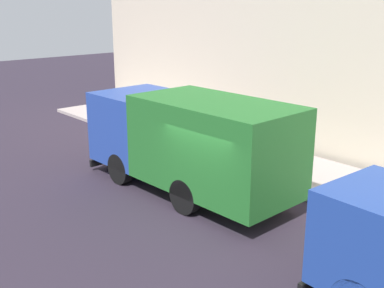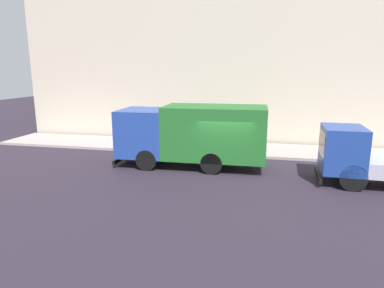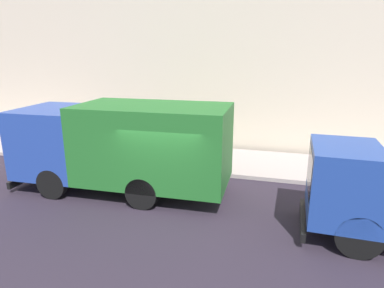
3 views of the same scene
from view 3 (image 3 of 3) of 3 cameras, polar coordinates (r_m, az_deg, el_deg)
The scene contains 9 objects.
ground at distance 10.44m, azimuth -4.83°, elevation -10.88°, with size 80.00×80.00×0.00m, color #2E2533.
sidewalk at distance 14.61m, azimuth 1.49°, elevation -2.61°, with size 3.47×30.00×0.15m, color #B6A6A3.
building_facade at distance 16.14m, azimuth 3.68°, elevation 21.22°, with size 0.50×30.00×12.46m, color beige.
large_utility_truck at distance 11.26m, azimuth -11.99°, elevation 0.12°, with size 2.76×7.39×3.04m.
pedestrian_walking at distance 16.30m, azimuth -14.57°, elevation 2.33°, with size 0.49×0.49×1.68m.
pedestrian_standing at distance 14.43m, azimuth -11.24°, elevation 0.90°, with size 0.45×0.45×1.69m.
pedestrian_third at distance 15.87m, azimuth -18.01°, elevation 1.68°, with size 0.51×0.51×1.67m.
traffic_cone_orange at distance 16.31m, azimuth -23.45°, elevation -0.63°, with size 0.41×0.41×0.58m, color orange.
street_sign_post at distance 12.95m, azimuth 0.74°, elevation 1.69°, with size 0.44×0.08×2.31m.
Camera 3 is at (-8.75, -3.27, 4.65)m, focal length 30.65 mm.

